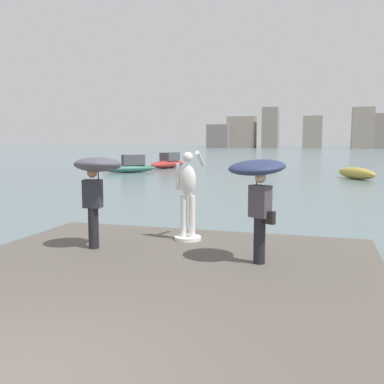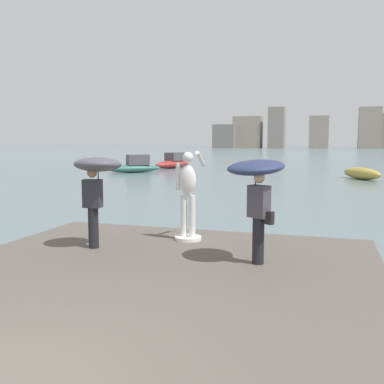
# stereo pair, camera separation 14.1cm
# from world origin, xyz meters

# --- Properties ---
(ground_plane) EXTENTS (400.00, 400.00, 0.00)m
(ground_plane) POSITION_xyz_m (0.00, 40.00, 0.00)
(ground_plane) COLOR slate
(pier) EXTENTS (7.94, 10.65, 0.40)m
(pier) POSITION_xyz_m (0.00, 2.32, 0.20)
(pier) COLOR #564F47
(pier) RESTS_ON ground
(statue_white_figure) EXTENTS (0.62, 0.87, 2.08)m
(statue_white_figure) POSITION_xyz_m (-0.16, 6.44, 1.40)
(statue_white_figure) COLOR white
(statue_white_figure) RESTS_ON pier
(onlooker_left) EXTENTS (1.11, 1.12, 1.98)m
(onlooker_left) POSITION_xyz_m (-1.78, 5.14, 1.97)
(onlooker_left) COLOR black
(onlooker_left) RESTS_ON pier
(onlooker_right) EXTENTS (1.47, 1.48, 1.99)m
(onlooker_right) POSITION_xyz_m (1.64, 4.98, 1.96)
(onlooker_right) COLOR black
(onlooker_right) RESTS_ON pier
(boat_near) EXTENTS (2.78, 5.42, 1.50)m
(boat_near) POSITION_xyz_m (-11.63, 37.49, 0.54)
(boat_near) COLOR #9E2D28
(boat_near) RESTS_ON ground
(boat_mid) EXTENTS (4.37, 3.97, 1.49)m
(boat_mid) POSITION_xyz_m (-12.65, 30.89, 0.53)
(boat_mid) COLOR #336B5B
(boat_mid) RESTS_ON ground
(boat_far) EXTENTS (2.88, 3.77, 0.81)m
(boat_far) POSITION_xyz_m (5.11, 29.50, 0.41)
(boat_far) COLOR #B2993D
(boat_far) RESTS_ON ground
(distant_skyline) EXTENTS (72.24, 9.58, 13.61)m
(distant_skyline) POSITION_xyz_m (-5.48, 149.42, 5.50)
(distant_skyline) COLOR gray
(distant_skyline) RESTS_ON ground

